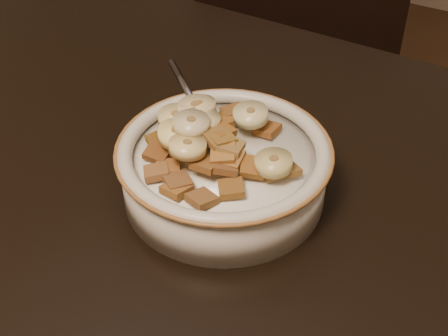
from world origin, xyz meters
The scene contains 45 objects.
table centered at (0.00, 0.00, 0.73)m, with size 1.40×0.90×0.04m, color black.
chair centered at (-0.17, 0.66, 0.48)m, with size 0.43×0.43×0.96m, color black.
cereal_bowl centered at (0.07, 0.12, 0.77)m, with size 0.18×0.18×0.04m, color beige.
milk centered at (0.07, 0.12, 0.79)m, with size 0.15×0.15×0.00m, color white.
spoon centered at (0.04, 0.14, 0.80)m, with size 0.03×0.04×0.01m, color #9EA4AF.
cereal_square_0 centered at (0.05, 0.12, 0.82)m, with size 0.02×0.02×0.01m, color brown.
cereal_square_1 centered at (0.08, 0.10, 0.81)m, with size 0.02×0.02×0.01m, color #935722.
cereal_square_2 centered at (0.12, 0.12, 0.80)m, with size 0.02×0.02×0.01m, color olive.
cereal_square_3 centered at (0.08, 0.17, 0.80)m, with size 0.02×0.02×0.01m, color brown.
cereal_square_4 centered at (0.08, 0.11, 0.81)m, with size 0.02×0.02×0.01m, color olive.
cereal_square_5 centered at (0.06, 0.06, 0.80)m, with size 0.02×0.02×0.01m, color #965A25.
cereal_square_6 centered at (0.12, 0.12, 0.80)m, with size 0.02×0.02×0.01m, color brown.
cereal_square_7 centered at (0.01, 0.11, 0.80)m, with size 0.02×0.02×0.01m, color brown.
cereal_square_8 centered at (0.01, 0.13, 0.80)m, with size 0.02×0.02×0.01m, color #95602A.
cereal_square_9 centered at (0.08, 0.06, 0.80)m, with size 0.02×0.02×0.01m, color brown.
cereal_square_10 centered at (0.05, 0.07, 0.80)m, with size 0.02×0.02×0.01m, color brown.
cereal_square_11 centered at (0.04, 0.11, 0.81)m, with size 0.02×0.02×0.01m, color brown.
cereal_square_12 centered at (0.06, 0.11, 0.82)m, with size 0.02×0.02×0.01m, color brown.
cereal_square_13 centered at (0.07, 0.12, 0.82)m, with size 0.02×0.02×0.01m, color brown.
cereal_square_14 centered at (0.10, 0.11, 0.81)m, with size 0.02×0.02×0.01m, color brown.
cereal_square_15 centered at (0.03, 0.12, 0.80)m, with size 0.02×0.02×0.01m, color brown.
cereal_square_16 centered at (0.05, 0.17, 0.80)m, with size 0.02×0.02×0.01m, color brown.
cereal_square_17 centered at (0.07, 0.09, 0.81)m, with size 0.02×0.02×0.01m, color brown.
cereal_square_18 centered at (0.04, 0.08, 0.80)m, with size 0.02×0.02×0.01m, color #93571A.
cereal_square_19 centered at (0.08, 0.10, 0.81)m, with size 0.02×0.02×0.01m, color brown.
cereal_square_20 centered at (0.03, 0.07, 0.80)m, with size 0.02×0.02×0.01m, color olive.
cereal_square_21 centered at (0.06, 0.18, 0.80)m, with size 0.02×0.02×0.01m, color brown.
cereal_square_22 centered at (0.01, 0.13, 0.80)m, with size 0.02×0.02×0.01m, color #925019.
cereal_square_23 centered at (0.06, 0.13, 0.82)m, with size 0.02×0.02×0.01m, color brown.
cereal_square_24 centered at (0.09, 0.08, 0.80)m, with size 0.02×0.02×0.01m, color brown.
cereal_square_25 centered at (0.02, 0.09, 0.80)m, with size 0.02×0.02×0.01m, color brown.
cereal_square_26 centered at (0.01, 0.11, 0.80)m, with size 0.02×0.02×0.01m, color brown.
cereal_square_27 centered at (0.04, 0.13, 0.81)m, with size 0.02×0.02×0.01m, color brown.
cereal_square_28 centered at (0.04, 0.18, 0.80)m, with size 0.02×0.02×0.01m, color brown.
cereal_square_29 centered at (0.08, 0.11, 0.82)m, with size 0.02×0.02×0.01m, color olive.
banana_slice_0 centered at (0.07, 0.16, 0.81)m, with size 0.03×0.03×0.01m, color #CABF86.
banana_slice_1 centered at (0.05, 0.09, 0.82)m, with size 0.03×0.03×0.01m, color #FFDD83.
banana_slice_2 centered at (0.03, 0.14, 0.82)m, with size 0.03×0.03×0.01m, color #FAE399.
banana_slice_3 centered at (0.12, 0.12, 0.81)m, with size 0.03×0.03×0.01m, color #DBC771.
banana_slice_4 centered at (0.01, 0.13, 0.81)m, with size 0.03×0.03×0.01m, color #E3D27F.
banana_slice_5 centered at (0.03, 0.15, 0.82)m, with size 0.03×0.03×0.01m, color #E8CC86.
banana_slice_6 centered at (0.04, 0.13, 0.82)m, with size 0.03×0.03×0.01m, color #FDE497.
banana_slice_7 centered at (0.03, 0.10, 0.82)m, with size 0.03×0.03×0.01m, color #F0D774.
banana_slice_8 centered at (0.04, 0.11, 0.83)m, with size 0.03×0.03×0.01m, color #CFBB8B.
banana_slice_9 centered at (0.03, 0.13, 0.82)m, with size 0.03×0.03×0.01m, color #EFE592.
Camera 1 is at (0.27, -0.24, 1.13)m, focal length 50.00 mm.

